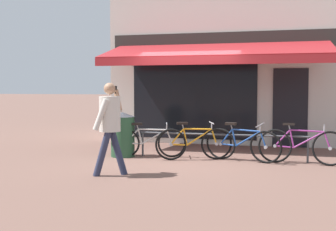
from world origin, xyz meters
TOP-DOWN VIEW (x-y plane):
  - ground_plane at (0.00, 0.00)m, footprint 160.00×160.00m
  - shop_front at (0.54, 3.95)m, footprint 6.38×4.82m
  - bike_rack_rail at (0.92, 0.12)m, footprint 3.76×0.04m
  - bicycle_silver at (-0.72, -0.04)m, footprint 1.66×0.61m
  - bicycle_orange at (0.34, -0.12)m, footprint 1.63×0.68m
  - bicycle_blue at (1.40, -0.06)m, footprint 1.68×0.70m
  - bicycle_purple at (2.62, -0.07)m, footprint 1.80×0.52m
  - pedestrian_adult at (-0.82, -2.10)m, footprint 0.58×0.67m
  - litter_bin at (-1.33, -0.07)m, footprint 0.56×0.56m

SIDE VIEW (x-z plane):
  - ground_plane at x=0.00m, z-range 0.00..0.00m
  - bicycle_silver at x=-0.72m, z-range -0.04..0.75m
  - bicycle_blue at x=1.40m, z-range -0.05..0.80m
  - bicycle_orange at x=0.34m, z-range -0.04..0.79m
  - bicycle_purple at x=2.62m, z-range -0.05..0.81m
  - bike_rack_rail at x=0.92m, z-range 0.19..0.76m
  - litter_bin at x=-1.33m, z-range 0.00..1.03m
  - pedestrian_adult at x=-0.82m, z-range 0.18..1.88m
  - shop_front at x=0.54m, z-range 0.00..4.67m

